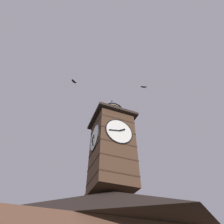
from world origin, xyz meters
TOP-DOWN VIEW (x-y plane):
  - clock_tower at (-1.83, -1.44)m, footprint 3.78×3.78m
  - flying_bird_high at (2.40, -1.75)m, footprint 0.61×0.46m
  - flying_bird_low at (-4.78, 0.49)m, footprint 0.63×0.31m

SIDE VIEW (x-z plane):
  - clock_tower at x=-1.83m, z-range 6.10..15.70m
  - flying_bird_low at x=-4.78m, z-range 17.68..17.80m
  - flying_bird_high at x=2.40m, z-range 17.82..17.98m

